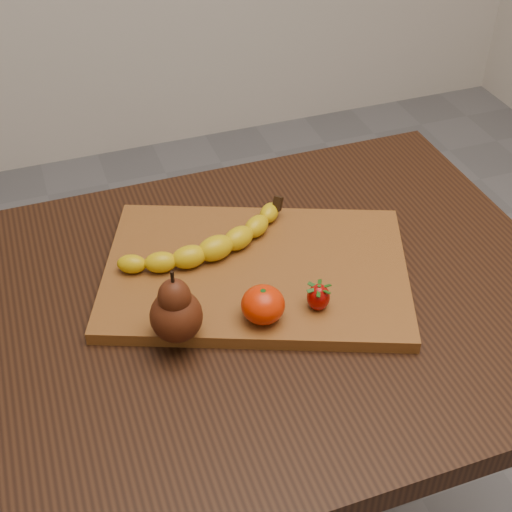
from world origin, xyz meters
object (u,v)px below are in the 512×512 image
object	(u,v)px
table	(235,349)
mandarin	(263,305)
cutting_board	(256,271)
pear	(175,305)

from	to	relation	value
table	mandarin	bearing A→B (deg)	-71.53
table	cutting_board	world-z (taller)	cutting_board
table	cutting_board	bearing A→B (deg)	41.61
table	pear	bearing A→B (deg)	-150.73
cutting_board	mandarin	xyz separation A→B (m)	(-0.03, -0.11, 0.04)
table	mandarin	distance (m)	0.16
cutting_board	pear	bearing A→B (deg)	-124.39
pear	mandarin	bearing A→B (deg)	-4.27
table	pear	world-z (taller)	pear
mandarin	table	bearing A→B (deg)	108.47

